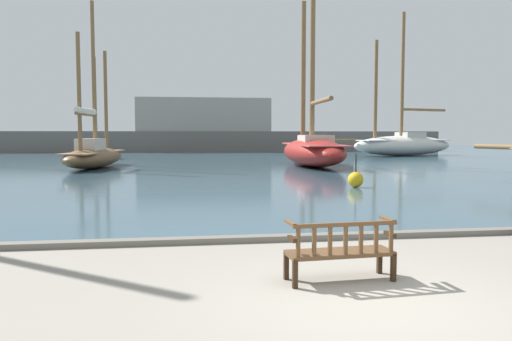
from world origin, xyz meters
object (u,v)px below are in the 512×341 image
at_px(sailboat_distant_harbor, 313,148).
at_px(sailboat_far_port, 403,143).
at_px(park_bench, 341,250).
at_px(sailboat_outer_port, 94,153).
at_px(sailboat_nearest_starboard, 97,150).
at_px(channel_buoy, 356,179).

bearing_deg(sailboat_distant_harbor, sailboat_far_port, 47.57).
height_order(park_bench, sailboat_distant_harbor, sailboat_distant_harbor).
distance_m(sailboat_far_port, sailboat_distant_harbor, 18.80).
relative_size(sailboat_outer_port, sailboat_distant_harbor, 0.66).
xyz_separation_m(sailboat_outer_port, sailboat_far_port, (26.65, 13.77, 0.30)).
distance_m(sailboat_outer_port, sailboat_far_port, 30.00).
bearing_deg(sailboat_nearest_starboard, park_bench, -75.61).
xyz_separation_m(park_bench, channel_buoy, (4.42, 11.81, -0.08)).
distance_m(sailboat_far_port, channel_buoy, 30.62).
bearing_deg(park_bench, sailboat_distant_harbor, 76.25).
xyz_separation_m(park_bench, sailboat_nearest_starboard, (-10.01, 39.02, 0.32)).
height_order(sailboat_outer_port, channel_buoy, sailboat_outer_port).
height_order(sailboat_distant_harbor, channel_buoy, sailboat_distant_harbor).
xyz_separation_m(sailboat_outer_port, sailboat_nearest_starboard, (-2.16, 13.95, -0.21)).
height_order(park_bench, sailboat_far_port, sailboat_far_port).
bearing_deg(sailboat_nearest_starboard, sailboat_outer_port, -81.20).
xyz_separation_m(sailboat_nearest_starboard, channel_buoy, (14.43, -27.21, -0.39)).
distance_m(sailboat_outer_port, sailboat_distant_harbor, 13.97).
xyz_separation_m(sailboat_outer_port, sailboat_distant_harbor, (13.96, -0.11, 0.30)).
bearing_deg(sailboat_distant_harbor, sailboat_outer_port, 179.55).
relative_size(sailboat_outer_port, channel_buoy, 7.81).
relative_size(park_bench, sailboat_far_port, 0.12).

